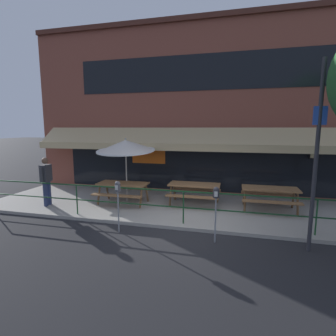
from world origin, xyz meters
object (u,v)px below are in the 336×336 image
picnic_table_right (270,193)px  pedestrian_walking (46,179)px  picnic_table_centre (194,188)px  parking_meter_far (216,198)px  picnic_table_left (123,187)px  parking_meter_near (118,191)px  patio_umbrella_left (126,146)px  street_sign_pole (316,157)px

picnic_table_right → pedestrian_walking: bearing=-170.2°
picnic_table_centre → picnic_table_right: 2.53m
pedestrian_walking → parking_meter_far: pedestrian_walking is taller
picnic_table_left → parking_meter_near: 2.45m
pedestrian_walking → parking_meter_far: 6.17m
pedestrian_walking → picnic_table_centre: bearing=14.8°
patio_umbrella_left → parking_meter_far: size_ratio=1.68×
picnic_table_centre → picnic_table_right: bearing=-0.6°
picnic_table_centre → patio_umbrella_left: (-2.53, -0.14, 1.47)m
patio_umbrella_left → parking_meter_far: 4.48m
picnic_table_left → street_sign_pole: bearing=-21.5°
parking_meter_near → street_sign_pole: size_ratio=0.33×
patio_umbrella_left → parking_meter_near: 2.92m
picnic_table_centre → picnic_table_right: (2.53, -0.03, 0.00)m
picnic_table_right → patio_umbrella_left: size_ratio=0.75×
picnic_table_left → patio_umbrella_left: bearing=90.0°
picnic_table_left → parking_meter_far: bearing=-33.6°
picnic_table_right → parking_meter_far: parking_meter_far is taller
picnic_table_centre → street_sign_pole: 4.37m
patio_umbrella_left → street_sign_pole: (5.62, -2.55, 0.03)m
picnic_table_right → parking_meter_far: size_ratio=1.27×
picnic_table_centre → patio_umbrella_left: size_ratio=0.75×
street_sign_pole → picnic_table_left: bearing=158.5°
patio_umbrella_left → pedestrian_walking: (-2.53, -1.20, -1.12)m
parking_meter_far → parking_meter_near: bearing=179.0°
picnic_table_right → parking_meter_near: size_ratio=1.27×
picnic_table_left → parking_meter_far: 4.19m
patio_umbrella_left → parking_meter_near: (0.85, -2.59, -1.03)m
picnic_table_right → patio_umbrella_left: 5.28m
picnic_table_centre → street_sign_pole: street_sign_pole is taller
patio_umbrella_left → pedestrian_walking: 3.02m
picnic_table_right → pedestrian_walking: pedestrian_walking is taller
picnic_table_centre → pedestrian_walking: 5.25m
picnic_table_right → parking_meter_near: bearing=-147.3°
patio_umbrella_left → pedestrian_walking: bearing=-154.6°
parking_meter_near → street_sign_pole: street_sign_pole is taller
pedestrian_walking → parking_meter_far: (6.00, -1.44, 0.09)m
parking_meter_far → picnic_table_left: bearing=146.4°
pedestrian_walking → parking_meter_near: bearing=-22.4°
picnic_table_left → patio_umbrella_left: size_ratio=0.75×
parking_meter_far → street_sign_pole: bearing=2.3°
picnic_table_left → pedestrian_walking: (-2.53, -0.87, 0.35)m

